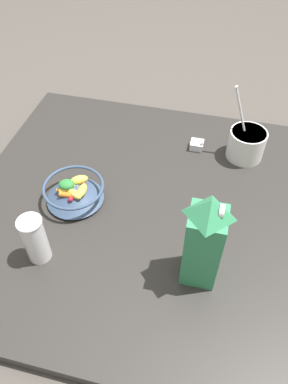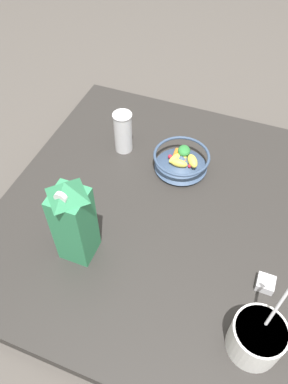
{
  "view_description": "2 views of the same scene",
  "coord_description": "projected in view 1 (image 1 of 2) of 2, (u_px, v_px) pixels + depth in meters",
  "views": [
    {
      "loc": [
        -0.77,
        -0.22,
        0.97
      ],
      "look_at": [
        -0.02,
        -0.04,
        0.14
      ],
      "focal_mm": 35.0,
      "sensor_mm": 36.0,
      "label": 1
    },
    {
      "loc": [
        0.18,
        -0.72,
        1.01
      ],
      "look_at": [
        -0.08,
        -0.03,
        0.14
      ],
      "focal_mm": 35.0,
      "sensor_mm": 36.0,
      "label": 2
    }
  ],
  "objects": [
    {
      "name": "spice_jar",
      "position": [
        197.0,
        145.0,
        1.4
      ],
      "size": [
        0.05,
        0.05,
        0.03
      ],
      "color": "silver",
      "rests_on": "countertop"
    },
    {
      "name": "ground_plane",
      "position": [
        135.0,
        213.0,
        1.26
      ],
      "size": [
        6.0,
        6.0,
        0.0
      ],
      "primitive_type": "plane",
      "color": "#4C4742"
    },
    {
      "name": "fruit_bowl",
      "position": [
        74.0,
        191.0,
        1.2
      ],
      "size": [
        0.2,
        0.2,
        0.08
      ],
      "color": "#384C6B",
      "rests_on": "countertop"
    },
    {
      "name": "yogurt_tub",
      "position": [
        247.0,
        143.0,
        1.34
      ],
      "size": [
        0.13,
        0.15,
        0.27
      ],
      "color": "white",
      "rests_on": "countertop"
    },
    {
      "name": "drinking_cup",
      "position": [
        35.0,
        239.0,
        1.02
      ],
      "size": [
        0.07,
        0.07,
        0.16
      ],
      "color": "white",
      "rests_on": "countertop"
    },
    {
      "name": "milk_carton",
      "position": [
        204.0,
        241.0,
        0.94
      ],
      "size": [
        0.09,
        0.09,
        0.3
      ],
      "color": "#338C59",
      "rests_on": "countertop"
    },
    {
      "name": "countertop",
      "position": [
        135.0,
        208.0,
        1.24
      ],
      "size": [
        1.09,
        1.09,
        0.05
      ],
      "color": "#2D2B28",
      "rests_on": "ground_plane"
    }
  ]
}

